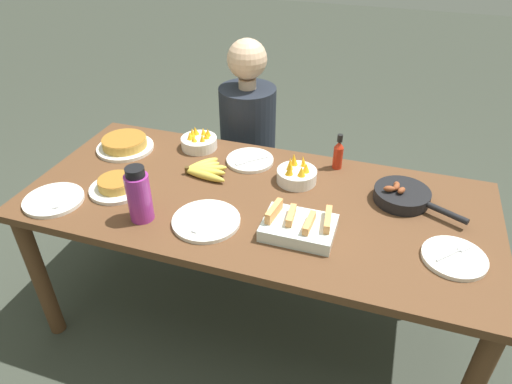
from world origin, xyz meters
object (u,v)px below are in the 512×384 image
Objects in this scene: banana_bunch at (204,170)px; melon_tray at (299,226)px; water_bottle at (139,195)px; person_figure at (248,160)px; empty_plate_near_front at (454,258)px; empty_plate_far_right at (54,200)px; empty_plate_mid_edge at (206,221)px; hot_sauce_bottle at (338,154)px; fruit_bowl_mango at (199,141)px; frittata_plate_side at (125,144)px; skillet at (403,196)px; empty_plate_far_left at (250,160)px; fruit_bowl_citrus at (297,174)px; frittata_plate_center at (117,186)px.

banana_bunch is 0.81× the size of melon_tray.
water_bottle is 0.19× the size of person_figure.
empty_plate_near_front is (0.54, 0.03, -0.02)m from melon_tray.
water_bottle is at bearing 2.52° from empty_plate_far_right.
empty_plate_mid_edge is 0.69m from hot_sauce_bottle.
melon_tray is at bearing -38.21° from fruit_bowl_mango.
empty_plate_mid_edge is (-0.35, -0.05, -0.02)m from melon_tray.
hot_sauce_bottle reaches higher than empty_plate_near_front.
frittata_plate_side is 1.20× the size of water_bottle.
frittata_plate_side is at bearing -155.50° from skillet.
empty_plate_mid_edge is (0.60, -0.40, -0.02)m from frittata_plate_side.
banana_bunch is 0.23m from empty_plate_far_left.
melon_tray reaches higher than banana_bunch.
fruit_bowl_citrus is (0.40, 0.06, 0.02)m from banana_bunch.
frittata_plate_center is (-1.14, -0.29, -0.01)m from skillet.
melon_tray is at bearing 9.38° from water_bottle.
empty_plate_far_right is 1.38× the size of fruit_bowl_mango.
empty_plate_mid_edge is 1.51× the size of fruit_bowl_mango.
skillet is at bearing 24.15° from water_bottle.
skillet is 0.97m from fruit_bowl_mango.
empty_plate_far_right is at bearing -141.59° from banana_bunch.
empty_plate_near_front is at bearing -0.39° from frittata_plate_center.
water_bottle reaches higher than empty_plate_near_front.
skillet is 1.00m from person_figure.
empty_plate_far_left is 0.49m from person_figure.
skillet reaches higher than frittata_plate_center.
empty_plate_mid_edge is at bearing -91.47° from empty_plate_far_left.
banana_bunch is at bearing 166.68° from empty_plate_near_front.
frittata_plate_center reaches higher than empty_plate_far_right.
water_bottle reaches higher than banana_bunch.
frittata_plate_side is 1.13× the size of empty_plate_far_right.
melon_tray is 0.35m from empty_plate_mid_edge.
frittata_plate_side is at bearing 159.35° from melon_tray.
banana_bunch is at bearing -150.65° from skillet.
banana_bunch is 0.37m from frittata_plate_center.
banana_bunch is 0.57m from melon_tray.
skillet is (0.35, 0.32, -0.00)m from melon_tray.
fruit_bowl_citrus is 0.23m from hot_sauce_bottle.
water_bottle is (-0.59, -0.10, 0.08)m from melon_tray.
frittata_plate_center is 0.88m from person_figure.
melon_tray is 0.48m from skillet.
frittata_plate_side is 1.04× the size of empty_plate_mid_edge.
melon_tray is 1.20× the size of empty_plate_near_front.
fruit_bowl_mango is at bearing 68.36° from frittata_plate_center.
empty_plate_near_front is 1.32× the size of hot_sauce_bottle.
frittata_plate_side is (-1.29, 0.03, -0.00)m from skillet.
empty_plate_mid_edge is (-0.89, -0.08, -0.00)m from empty_plate_near_front.
hot_sauce_bottle is at bearing 135.58° from empty_plate_near_front.
empty_plate_far_left is 0.48m from empty_plate_mid_edge.
empty_plate_far_left is (0.16, 0.16, -0.01)m from banana_bunch.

